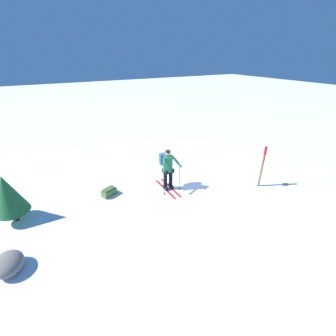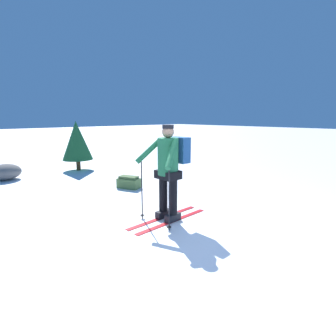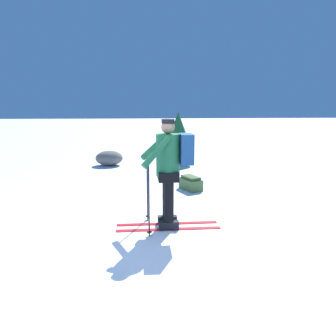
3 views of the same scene
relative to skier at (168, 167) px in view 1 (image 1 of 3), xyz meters
The scene contains 6 objects.
ground_plane 1.25m from the skier, 64.68° to the left, with size 80.00×80.00×0.00m, color white.
skier is the anchor object (origin of this frame).
dropped_backpack 2.42m from the skier, 106.21° to the right, with size 0.49×0.62×0.30m.
trail_marker 3.70m from the skier, 63.76° to the left, with size 0.17×0.20×1.70m.
rock_boulder 5.52m from the skier, 74.65° to the right, with size 0.83×0.70×0.46m, color slate.
pine_tree 5.25m from the skier, 97.38° to the right, with size 0.98×0.98×1.63m.
Camera 1 is at (6.36, -4.41, 4.84)m, focal length 24.00 mm.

